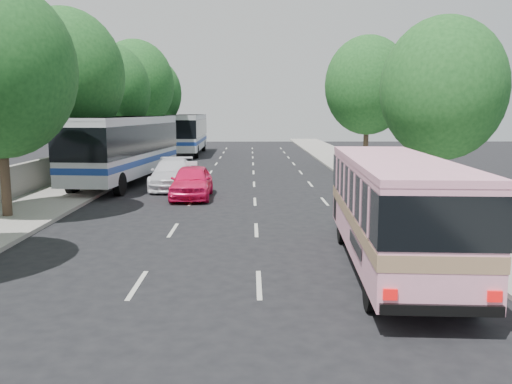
{
  "coord_description": "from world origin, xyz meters",
  "views": [
    {
      "loc": [
        0.8,
        -14.44,
        4.09
      ],
      "look_at": [
        0.97,
        2.28,
        1.6
      ],
      "focal_mm": 38.0,
      "sensor_mm": 36.0,
      "label": 1
    }
  ],
  "objects_px": {
    "pink_bus": "(394,200)",
    "tour_coach_front": "(125,144)",
    "tour_coach_rear": "(188,131)",
    "white_pickup": "(173,174)",
    "pink_taxi": "(192,182)"
  },
  "relations": [
    {
      "from": "pink_bus",
      "to": "tour_coach_front",
      "type": "relative_size",
      "value": 0.72
    },
    {
      "from": "tour_coach_rear",
      "to": "pink_bus",
      "type": "bearing_deg",
      "value": -76.5
    },
    {
      "from": "white_pickup",
      "to": "tour_coach_front",
      "type": "height_order",
      "value": "tour_coach_front"
    },
    {
      "from": "pink_bus",
      "to": "pink_taxi",
      "type": "distance_m",
      "value": 13.54
    },
    {
      "from": "white_pickup",
      "to": "pink_bus",
      "type": "bearing_deg",
      "value": -65.03
    },
    {
      "from": "white_pickup",
      "to": "tour_coach_front",
      "type": "bearing_deg",
      "value": 143.53
    },
    {
      "from": "tour_coach_front",
      "to": "tour_coach_rear",
      "type": "xyz_separation_m",
      "value": [
        1.1,
        21.32,
        -0.01
      ]
    },
    {
      "from": "tour_coach_front",
      "to": "tour_coach_rear",
      "type": "height_order",
      "value": "tour_coach_front"
    },
    {
      "from": "white_pickup",
      "to": "tour_coach_rear",
      "type": "distance_m",
      "value": 23.4
    },
    {
      "from": "pink_taxi",
      "to": "white_pickup",
      "type": "bearing_deg",
      "value": 112.43
    },
    {
      "from": "pink_bus",
      "to": "tour_coach_front",
      "type": "bearing_deg",
      "value": 126.16
    },
    {
      "from": "pink_taxi",
      "to": "tour_coach_rear",
      "type": "relative_size",
      "value": 0.36
    },
    {
      "from": "pink_bus",
      "to": "pink_taxi",
      "type": "height_order",
      "value": "pink_bus"
    },
    {
      "from": "pink_bus",
      "to": "white_pickup",
      "type": "bearing_deg",
      "value": 121.36
    },
    {
      "from": "pink_bus",
      "to": "pink_taxi",
      "type": "bearing_deg",
      "value": 122.54
    }
  ]
}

